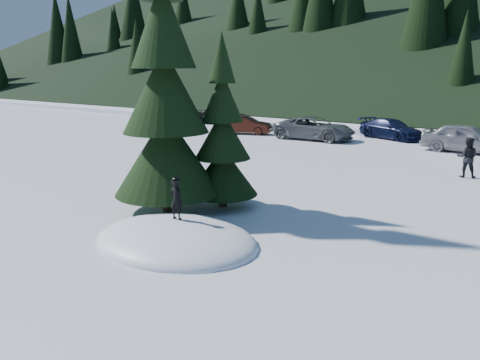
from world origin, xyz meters
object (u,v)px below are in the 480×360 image
Objects in this scene: car_2 at (314,128)px; car_3 at (391,129)px; car_0 at (222,115)px; car_1 at (245,125)px; child_skier at (176,200)px; car_4 at (466,138)px; spruce_tall at (165,102)px; spruce_short at (222,141)px; adult_0 at (467,157)px.

car_3 is at bearing -51.61° from car_2.
car_1 is (5.45, -3.90, -0.15)m from car_0.
child_skier is 19.05m from car_4.
spruce_tall reaches higher than spruce_short.
child_skier is at bearing -164.83° from car_2.
car_2 is at bearing -44.25° from adult_0.
spruce_tall is 17.51m from car_2.
car_3 is 5.85m from car_4.
adult_0 is 16.58m from car_1.
car_2 is (-6.42, 18.23, -0.28)m from child_skier.
adult_0 reaches higher than car_0.
car_0 is 19.73m from car_4.
spruce_tall is at bearing -45.73° from child_skier.
car_2 reaches higher than car_1.
spruce_tall is 5.26× the size of adult_0.
car_4 is (5.16, -2.75, 0.13)m from car_3.
car_2 is (-10.44, 5.92, -0.10)m from adult_0.
car_4 is (8.86, 0.66, 0.05)m from car_2.
adult_0 is 0.44× the size of car_1.
spruce_short reaches higher than adult_0.
spruce_short is at bearing 47.55° from adult_0.
spruce_short is (1.00, 1.40, -1.22)m from spruce_tall.
child_skier is 0.23× the size of car_4.
car_1 is at bearing 132.35° from car_3.
car_1 is at bearing -64.65° from child_skier.
adult_0 is at bearing -131.57° from car_1.
spruce_short is at bearing -164.53° from car_2.
car_0 is 1.02× the size of car_3.
adult_0 is 6.76m from car_4.
car_2 reaches higher than car_3.
car_2 is at bearing 105.01° from spruce_tall.
spruce_tall reaches higher than adult_0.
car_1 is 14.12m from car_4.
spruce_short is 18.88m from car_3.
car_2 is (-5.48, 15.33, -1.38)m from spruce_short.
car_1 is (-15.65, 5.46, -0.20)m from adult_0.
adult_0 is at bearing -123.76° from car_2.
child_skier is at bearing -156.45° from car_0.
car_1 is at bearing 125.74° from spruce_short.
car_4 is at bearing -91.21° from adult_0.
car_4 is at bearing -105.23° from child_skier.
car_0 is 1.20× the size of car_1.
adult_0 reaches higher than car_1.
car_0 is at bearing -59.61° from child_skier.
car_4 is (-1.58, 6.57, -0.05)m from adult_0.
car_0 is 0.87× the size of car_2.
adult_0 is at bearing -165.96° from car_4.
child_skier is 0.28× the size of car_1.
car_1 is at bearing 95.10° from car_4.
child_skier is 0.20× the size of car_2.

